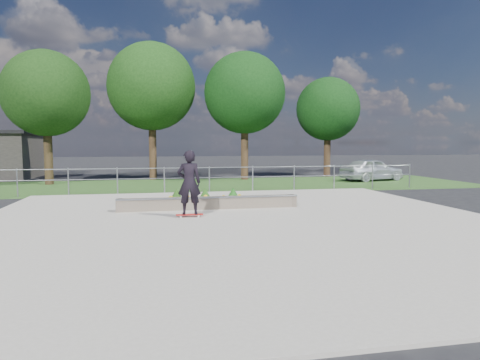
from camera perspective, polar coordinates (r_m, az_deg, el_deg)
The scene contains 12 objects.
ground at distance 12.02m, azimuth 0.48°, elevation -5.86°, with size 120.00×120.00×0.00m, color black.
grass_verge at distance 22.80m, azimuth -5.21°, elevation -0.70°, with size 30.00×8.00×0.02m, color #294C1E.
concrete_slab at distance 12.02m, azimuth 0.48°, elevation -5.72°, with size 15.00×15.00×0.06m, color #A49D91.
fence at distance 19.27m, azimuth -4.10°, elevation 0.54°, with size 20.06×0.06×1.20m.
tree_far_left at distance 25.32m, azimuth -24.45°, elevation 10.43°, with size 4.55×4.55×7.15m.
tree_mid_left at distance 26.77m, azimuth -11.70°, elevation 12.07°, with size 5.25×5.25×8.25m.
tree_mid_right at distance 26.30m, azimuth 0.62°, elevation 11.48°, with size 4.90×4.90×7.70m.
tree_far_right at distance 29.45m, azimuth 11.64°, elevation 9.21°, with size 4.20×4.20×6.60m.
grind_ledge at distance 14.31m, azimuth -4.13°, elevation -3.05°, with size 6.00×0.44×0.43m.
planter_bed at distance 14.89m, azimuth -4.58°, elevation -2.81°, with size 3.00×1.20×0.61m.
skateboarder at distance 12.71m, azimuth -6.80°, elevation -0.36°, with size 0.80×0.48×1.98m.
parked_car at distance 26.56m, azimuth 17.15°, elevation 1.35°, with size 1.60×3.98×1.36m, color silver.
Camera 1 is at (-2.43, -11.56, 2.27)m, focal length 32.00 mm.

